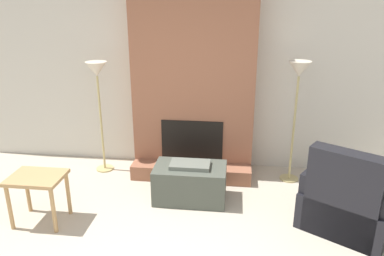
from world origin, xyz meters
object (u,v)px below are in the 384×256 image
(floor_lamp_left, at_px, (97,80))
(armchair, at_px, (348,203))
(side_table, at_px, (37,184))
(ottoman, at_px, (190,182))
(floor_lamp_right, at_px, (298,81))

(floor_lamp_left, bearing_deg, armchair, -19.28)
(floor_lamp_left, bearing_deg, side_table, -100.34)
(ottoman, height_order, floor_lamp_left, floor_lamp_left)
(side_table, distance_m, floor_lamp_right, 3.32)
(armchair, xyz_separation_m, floor_lamp_left, (-3.10, 1.08, 1.03))
(floor_lamp_right, bearing_deg, armchair, -66.72)
(floor_lamp_right, bearing_deg, floor_lamp_left, 180.00)
(ottoman, xyz_separation_m, armchair, (1.76, -0.39, 0.07))
(floor_lamp_left, xyz_separation_m, floor_lamp_right, (2.63, 0.00, 0.05))
(ottoman, relative_size, side_table, 1.52)
(armchair, relative_size, floor_lamp_right, 0.74)
(armchair, height_order, floor_lamp_left, floor_lamp_left)
(ottoman, bearing_deg, side_table, -156.99)
(ottoman, height_order, floor_lamp_right, floor_lamp_right)
(armchair, bearing_deg, floor_lamp_right, -35.19)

